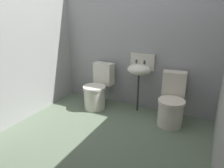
{
  "coord_description": "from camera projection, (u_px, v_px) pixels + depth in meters",
  "views": [
    {
      "loc": [
        1.24,
        -2.21,
        1.7
      ],
      "look_at": [
        0.0,
        0.3,
        0.7
      ],
      "focal_mm": 33.74,
      "sensor_mm": 36.0,
      "label": 1
    }
  ],
  "objects": [
    {
      "name": "ground_plane",
      "position": [
        103.0,
        140.0,
        2.97
      ],
      "size": [
        3.19,
        2.79,
        0.08
      ],
      "primitive_type": "cube",
      "color": "#61715B"
    },
    {
      "name": "wall_back",
      "position": [
        136.0,
        47.0,
        3.64
      ],
      "size": [
        3.19,
        0.1,
        2.17
      ],
      "primitive_type": "cube",
      "color": "#98989C",
      "rests_on": "ground"
    },
    {
      "name": "wall_left",
      "position": [
        24.0,
        51.0,
        3.28
      ],
      "size": [
        0.1,
        2.59,
        2.17
      ],
      "primitive_type": "cube",
      "color": "#9E9F9D",
      "rests_on": "ground"
    },
    {
      "name": "toilet_left",
      "position": [
        97.0,
        90.0,
        3.79
      ],
      "size": [
        0.44,
        0.63,
        0.78
      ],
      "rotation": [
        0.0,
        0.0,
        3.04
      ],
      "color": "silver",
      "rests_on": "ground"
    },
    {
      "name": "toilet_right",
      "position": [
        172.0,
        104.0,
        3.24
      ],
      "size": [
        0.45,
        0.63,
        0.78
      ],
      "rotation": [
        0.0,
        0.0,
        3.27
      ],
      "color": "silver",
      "rests_on": "ground"
    },
    {
      "name": "sink",
      "position": [
        139.0,
        69.0,
        3.51
      ],
      "size": [
        0.42,
        0.35,
        0.99
      ],
      "color": "#2E3A3C",
      "rests_on": "ground"
    }
  ]
}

